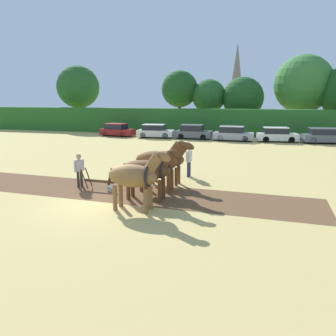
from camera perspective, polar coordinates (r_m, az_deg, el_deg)
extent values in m
plane|color=tan|center=(14.43, -11.45, -5.91)|extent=(240.00, 240.00, 0.00)
cube|color=brown|center=(16.65, -13.52, -3.58)|extent=(21.90, 3.77, 0.01)
cube|color=#286023|center=(40.53, 7.17, 7.96)|extent=(65.65, 1.86, 3.17)
cylinder|color=brown|center=(52.35, -15.15, 9.18)|extent=(0.44, 0.44, 4.34)
sphere|color=#235623|center=(52.33, -15.39, 13.45)|extent=(6.30, 6.30, 6.30)
cylinder|color=#4C3823|center=(46.36, 2.02, 9.24)|extent=(0.44, 0.44, 4.29)
sphere|color=#1E4C1E|center=(46.33, 2.05, 13.59)|extent=(4.99, 4.99, 4.99)
cylinder|color=#4C3823|center=(45.57, 7.03, 8.57)|extent=(0.44, 0.44, 3.44)
sphere|color=#235623|center=(45.49, 7.13, 12.30)|extent=(4.51, 4.51, 4.51)
cylinder|color=brown|center=(45.28, 12.74, 8.06)|extent=(0.44, 0.44, 2.99)
sphere|color=#1E4C1E|center=(45.19, 12.91, 11.83)|extent=(5.40, 5.40, 5.40)
cylinder|color=brown|center=(46.80, 22.09, 8.32)|extent=(0.44, 0.44, 4.16)
sphere|color=#387533|center=(46.78, 22.50, 13.34)|extent=(7.40, 7.40, 7.40)
cylinder|color=gray|center=(76.02, 11.66, 11.21)|extent=(2.27, 2.27, 7.28)
cone|color=slate|center=(76.37, 11.93, 17.29)|extent=(2.49, 2.49, 8.90)
ellipsoid|color=brown|center=(12.97, -6.25, -1.37)|extent=(2.04, 0.99, 0.90)
cylinder|color=brown|center=(13.20, -3.07, -5.12)|extent=(0.18, 0.18, 0.99)
cylinder|color=brown|center=(12.73, -3.91, -5.78)|extent=(0.18, 0.18, 0.99)
cylinder|color=brown|center=(13.70, -8.25, -4.59)|extent=(0.18, 0.18, 0.99)
cylinder|color=brown|center=(13.25, -9.23, -5.20)|extent=(0.18, 0.18, 0.99)
cylinder|color=brown|center=(12.54, -2.70, 0.65)|extent=(0.85, 0.44, 0.95)
ellipsoid|color=brown|center=(12.34, -0.79, 1.97)|extent=(0.68, 0.27, 0.54)
cube|color=black|center=(12.44, -1.86, 1.47)|extent=(0.44, 0.09, 0.60)
cylinder|color=black|center=(13.40, -10.00, -1.47)|extent=(0.30, 0.13, 0.71)
torus|color=black|center=(12.69, -3.32, -1.28)|extent=(0.13, 0.92, 0.92)
ellipsoid|color=#513319|center=(14.27, -3.93, -0.28)|extent=(2.28, 0.92, 0.83)
cylinder|color=#513319|center=(14.46, -0.81, -3.61)|extent=(0.18, 0.18, 0.98)
cylinder|color=#513319|center=(14.02, -1.43, -4.11)|extent=(0.18, 0.18, 0.98)
cylinder|color=#513319|center=(14.97, -6.18, -3.13)|extent=(0.18, 0.18, 0.98)
cylinder|color=#513319|center=(14.55, -6.94, -3.60)|extent=(0.18, 0.18, 0.98)
cylinder|color=#513319|center=(13.86, -0.25, 1.35)|extent=(0.77, 0.41, 0.85)
ellipsoid|color=#513319|center=(13.70, 1.32, 2.42)|extent=(0.68, 0.27, 0.54)
cube|color=gray|center=(13.78, 0.45, 2.03)|extent=(0.40, 0.09, 0.54)
cylinder|color=gray|center=(14.71, -7.83, -0.34)|extent=(0.30, 0.13, 0.71)
torus|color=black|center=(14.00, -0.91, -0.23)|extent=(0.13, 0.86, 0.86)
ellipsoid|color=brown|center=(15.57, -2.01, 1.23)|extent=(2.11, 1.04, 0.95)
cylinder|color=brown|center=(15.82, 0.67, -2.10)|extent=(0.18, 0.18, 1.04)
cylinder|color=brown|center=(15.31, 0.07, -2.59)|extent=(0.18, 0.18, 1.04)
cylinder|color=brown|center=(16.26, -3.92, -1.75)|extent=(0.18, 0.18, 1.04)
cylinder|color=brown|center=(15.76, -4.65, -2.20)|extent=(0.18, 0.18, 1.04)
cylinder|color=brown|center=(15.21, 1.14, 2.96)|extent=(0.86, 0.47, 0.94)
ellipsoid|color=brown|center=(15.05, 2.72, 4.03)|extent=(0.68, 0.27, 0.54)
cube|color=gray|center=(15.13, 1.84, 3.68)|extent=(0.43, 0.09, 0.58)
cylinder|color=gray|center=(15.94, -5.38, 1.07)|extent=(0.30, 0.13, 0.71)
torus|color=black|center=(15.33, 0.57, 1.35)|extent=(0.13, 0.97, 0.96)
ellipsoid|color=brown|center=(16.94, -0.38, 1.57)|extent=(1.97, 0.92, 0.84)
cylinder|color=brown|center=(17.16, 1.88, -1.18)|extent=(0.18, 0.18, 0.94)
cylinder|color=brown|center=(16.70, 1.43, -1.54)|extent=(0.18, 0.18, 0.94)
cylinder|color=brown|center=(17.53, -2.11, -0.89)|extent=(0.18, 0.18, 0.94)
cylinder|color=brown|center=(17.09, -2.65, -1.24)|extent=(0.18, 0.18, 0.94)
cylinder|color=brown|center=(16.63, 2.34, 2.97)|extent=(0.76, 0.41, 0.84)
ellipsoid|color=brown|center=(16.49, 3.65, 3.86)|extent=(0.68, 0.27, 0.54)
cube|color=black|center=(16.56, 2.92, 3.55)|extent=(0.39, 0.09, 0.53)
cylinder|color=black|center=(17.26, -3.31, 1.44)|extent=(0.30, 0.13, 0.71)
torus|color=black|center=(16.73, 1.84, 1.66)|extent=(0.13, 0.86, 0.86)
cube|color=#4C331E|center=(16.25, -11.85, -2.25)|extent=(1.57, 0.13, 0.12)
cube|color=#939399|center=(16.05, -9.83, -3.64)|extent=(0.48, 0.21, 0.39)
cylinder|color=#4C331E|center=(16.74, -13.65, -1.56)|extent=(0.40, 0.07, 0.96)
cylinder|color=#4C331E|center=(16.41, -14.36, -1.87)|extent=(0.40, 0.07, 0.96)
cylinder|color=#38332D|center=(17.18, -14.83, -1.76)|extent=(0.14, 0.14, 0.82)
cylinder|color=#38332D|center=(17.03, -15.36, -1.91)|extent=(0.14, 0.14, 0.82)
cube|color=#B7B7BC|center=(16.96, -15.22, 0.47)|extent=(0.32, 0.51, 0.58)
sphere|color=tan|center=(16.88, -15.30, 1.82)|extent=(0.22, 0.22, 0.22)
cylinder|color=#B7B7BC|center=(17.15, -14.53, 0.55)|extent=(0.09, 0.09, 0.55)
cylinder|color=#B7B7BC|center=(16.77, -15.92, 0.22)|extent=(0.09, 0.09, 0.55)
cylinder|color=tan|center=(16.87, -15.31, 2.04)|extent=(0.42, 0.42, 0.02)
cylinder|color=tan|center=(16.86, -15.32, 2.21)|extent=(0.21, 0.21, 0.10)
cylinder|color=#28334C|center=(18.80, 3.76, -0.12)|extent=(0.14, 0.14, 0.88)
cylinder|color=#28334C|center=(18.58, 3.53, -0.26)|extent=(0.14, 0.14, 0.88)
cube|color=silver|center=(18.55, 3.67, 2.08)|extent=(0.25, 0.53, 0.62)
sphere|color=tan|center=(18.48, 3.69, 3.42)|extent=(0.24, 0.24, 0.24)
cylinder|color=silver|center=(18.83, 3.97, 2.16)|extent=(0.09, 0.09, 0.59)
cylinder|color=silver|center=(18.27, 3.36, 1.87)|extent=(0.09, 0.09, 0.59)
cube|color=maroon|center=(39.55, -8.78, 6.26)|extent=(4.18, 2.33, 0.68)
cube|color=black|center=(39.61, -9.06, 7.17)|extent=(2.58, 1.94, 0.57)
cube|color=maroon|center=(39.58, -9.07, 7.62)|extent=(2.58, 1.94, 0.06)
cylinder|color=black|center=(39.60, -6.64, 6.04)|extent=(0.66, 0.30, 0.64)
cylinder|color=black|center=(38.25, -7.87, 5.80)|extent=(0.66, 0.30, 0.64)
cylinder|color=black|center=(40.91, -9.62, 6.14)|extent=(0.66, 0.30, 0.64)
cylinder|color=black|center=(39.60, -10.90, 5.91)|extent=(0.66, 0.30, 0.64)
cube|color=silver|center=(37.42, -2.15, 6.10)|extent=(4.23, 2.11, 0.70)
cube|color=black|center=(37.41, -2.47, 7.08)|extent=(2.58, 1.80, 0.58)
cube|color=silver|center=(37.38, -2.47, 7.57)|extent=(2.58, 1.80, 0.06)
cylinder|color=black|center=(37.92, 0.01, 5.87)|extent=(0.67, 0.27, 0.66)
cylinder|color=black|center=(36.40, -0.49, 5.62)|extent=(0.67, 0.27, 0.66)
cylinder|color=black|center=(38.51, -3.72, 5.94)|extent=(0.67, 0.27, 0.66)
cylinder|color=black|center=(37.02, -4.36, 5.69)|extent=(0.67, 0.27, 0.66)
cube|color=#565B66|center=(36.45, 4.49, 5.92)|extent=(3.95, 1.85, 0.72)
cube|color=black|center=(36.43, 4.21, 6.98)|extent=(2.37, 1.65, 0.61)
cube|color=#565B66|center=(36.40, 4.22, 7.50)|extent=(2.37, 1.65, 0.06)
cylinder|color=black|center=(37.02, 6.61, 5.63)|extent=(0.64, 0.23, 0.64)
cylinder|color=black|center=(35.46, 6.14, 5.37)|extent=(0.64, 0.23, 0.64)
cylinder|color=black|center=(37.52, 2.93, 5.78)|extent=(0.64, 0.23, 0.64)
cylinder|color=black|center=(35.99, 2.31, 5.52)|extent=(0.64, 0.23, 0.64)
cube|color=#9E9EA8|center=(35.33, 11.32, 5.52)|extent=(4.15, 1.79, 0.71)
cube|color=black|center=(35.29, 11.03, 6.59)|extent=(2.49, 1.60, 0.59)
cube|color=#9E9EA8|center=(35.26, 11.05, 7.12)|extent=(2.49, 1.60, 0.06)
cylinder|color=black|center=(36.00, 13.46, 5.21)|extent=(0.64, 0.23, 0.64)
cylinder|color=black|center=(34.50, 13.29, 4.93)|extent=(0.64, 0.23, 0.64)
cylinder|color=black|center=(36.26, 9.42, 5.42)|extent=(0.64, 0.23, 0.64)
cylinder|color=black|center=(34.76, 9.07, 5.15)|extent=(0.64, 0.23, 0.64)
cube|color=silver|center=(35.69, 18.50, 5.18)|extent=(4.23, 2.33, 0.69)
cube|color=black|center=(35.59, 18.25, 6.20)|extent=(2.62, 1.92, 0.57)
cube|color=silver|center=(35.56, 18.28, 6.70)|extent=(2.62, 1.92, 0.06)
cylinder|color=black|center=(36.71, 20.19, 4.92)|extent=(0.66, 0.31, 0.64)
cylinder|color=black|center=(35.20, 20.70, 4.61)|extent=(0.66, 0.31, 0.64)
cylinder|color=black|center=(36.26, 16.32, 5.10)|extent=(0.66, 0.31, 0.64)
cylinder|color=black|center=(34.74, 16.67, 4.79)|extent=(0.66, 0.31, 0.64)
cube|color=#565B66|center=(36.23, 25.70, 4.73)|extent=(4.58, 2.41, 0.70)
cube|color=black|center=(36.11, 25.47, 5.75)|extent=(2.83, 1.98, 0.57)
cube|color=#565B66|center=(36.08, 25.51, 6.25)|extent=(2.83, 1.98, 0.06)
cylinder|color=black|center=(36.62, 23.29, 4.69)|extent=(0.70, 0.32, 0.67)
cylinder|color=black|center=(35.12, 23.95, 4.36)|extent=(0.70, 0.32, 0.67)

